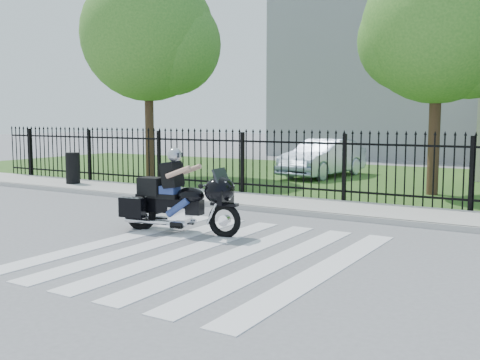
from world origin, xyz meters
The scene contains 12 objects.
ground centered at (0.00, 0.00, 0.00)m, with size 120.00×120.00×0.00m, color slate.
crosswalk centered at (0.00, 0.00, 0.01)m, with size 5.00×5.50×0.01m, color silver, non-canonical shape.
sidewalk centered at (0.00, 5.00, 0.06)m, with size 40.00×2.00×0.12m, color #ADAAA3.
curb centered at (0.00, 4.00, 0.06)m, with size 40.00×0.12×0.12m, color #ADAAA3.
grass_strip centered at (0.00, 12.00, 0.01)m, with size 40.00×12.00×0.02m, color #29581E.
iron_fence centered at (0.00, 6.00, 0.90)m, with size 26.00×0.04×1.80m.
tree_left centered at (-8.50, 8.50, 5.17)m, with size 4.80×4.80×7.58m.
tree_mid centered at (1.50, 9.00, 4.67)m, with size 4.20×4.20×6.78m.
building_tall centered at (-3.00, 26.00, 6.00)m, with size 15.00×10.00×12.00m, color gray.
motorcycle_rider centered at (-1.47, 1.06, 0.68)m, with size 2.52×0.99×1.67m.
parked_car centered at (-3.08, 11.88, 0.72)m, with size 1.47×4.23×1.39m, color #AEC0DB.
litter_bin centered at (-8.66, 4.95, 0.61)m, with size 0.44×0.44×0.98m, color black.
Camera 1 is at (5.09, -7.36, 2.21)m, focal length 42.00 mm.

